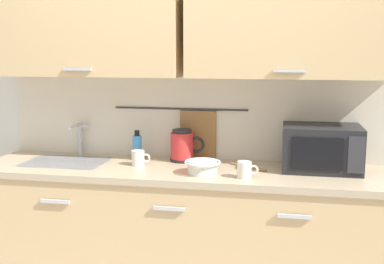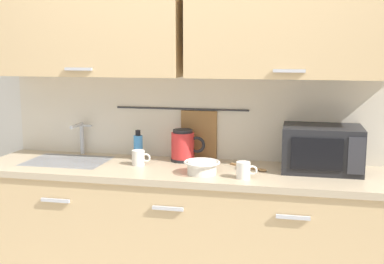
% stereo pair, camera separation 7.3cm
% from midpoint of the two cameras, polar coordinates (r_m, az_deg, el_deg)
% --- Properties ---
extents(counter_unit, '(2.53, 0.64, 0.90)m').
position_cam_midpoint_polar(counter_unit, '(3.13, -0.79, -12.10)').
color(counter_unit, tan).
rests_on(counter_unit, ground).
extents(back_wall_assembly, '(3.70, 0.41, 2.50)m').
position_cam_midpoint_polar(back_wall_assembly, '(3.14, 0.31, 7.91)').
color(back_wall_assembly, silver).
rests_on(back_wall_assembly, ground).
extents(sink_faucet, '(0.09, 0.17, 0.22)m').
position_cam_midpoint_polar(sink_faucet, '(3.42, -12.37, -0.23)').
color(sink_faucet, '#B2B5BA').
rests_on(sink_faucet, counter_unit).
extents(microwave, '(0.46, 0.35, 0.27)m').
position_cam_midpoint_polar(microwave, '(3.00, 15.70, -1.89)').
color(microwave, black).
rests_on(microwave, counter_unit).
extents(electric_kettle, '(0.23, 0.16, 0.21)m').
position_cam_midpoint_polar(electric_kettle, '(3.15, -0.35, -1.63)').
color(electric_kettle, black).
rests_on(electric_kettle, counter_unit).
extents(dish_soap_bottle, '(0.06, 0.06, 0.20)m').
position_cam_midpoint_polar(dish_soap_bottle, '(3.22, -5.70, -1.71)').
color(dish_soap_bottle, '#3F8CD8').
rests_on(dish_soap_bottle, counter_unit).
extents(mug_near_sink, '(0.12, 0.08, 0.09)m').
position_cam_midpoint_polar(mug_near_sink, '(3.06, -5.60, -3.02)').
color(mug_near_sink, silver).
rests_on(mug_near_sink, counter_unit).
extents(mixing_bowl, '(0.21, 0.21, 0.08)m').
position_cam_midpoint_polar(mixing_bowl, '(2.84, 1.91, -4.06)').
color(mixing_bowl, silver).
rests_on(mixing_bowl, counter_unit).
extents(mug_by_kettle, '(0.12, 0.08, 0.09)m').
position_cam_midpoint_polar(mug_by_kettle, '(2.76, 6.87, -4.47)').
color(mug_by_kettle, silver).
rests_on(mug_by_kettle, counter_unit).
extents(wooden_spoon, '(0.25, 0.17, 0.01)m').
position_cam_midpoint_polar(wooden_spoon, '(2.98, 7.84, -4.23)').
color(wooden_spoon, '#9E7042').
rests_on(wooden_spoon, counter_unit).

